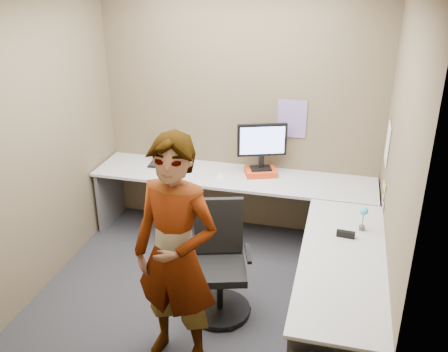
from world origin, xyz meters
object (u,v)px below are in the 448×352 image
(office_chair, at_px, (220,270))
(person, at_px, (176,256))
(desk, at_px, (264,219))
(monitor, at_px, (262,143))

(office_chair, relative_size, person, 0.55)
(office_chair, height_order, person, person)
(desk, xyz_separation_m, office_chair, (-0.26, -0.64, -0.18))
(desk, distance_m, office_chair, 0.71)
(desk, xyz_separation_m, person, (-0.42, -1.25, 0.32))
(monitor, height_order, person, person)
(desk, height_order, office_chair, office_chair)
(monitor, xyz_separation_m, office_chair, (-0.10, -1.35, -0.68))
(monitor, relative_size, office_chair, 0.50)
(desk, relative_size, office_chair, 3.01)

